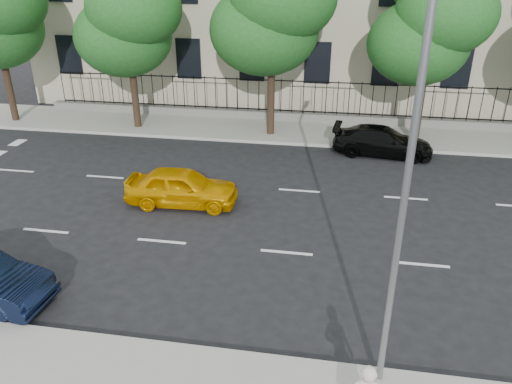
% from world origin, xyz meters
% --- Properties ---
extents(ground, '(120.00, 120.00, 0.00)m').
position_xyz_m(ground, '(0.00, 0.00, 0.00)').
color(ground, black).
rests_on(ground, ground).
extents(far_sidewalk, '(60.00, 4.00, 0.15)m').
position_xyz_m(far_sidewalk, '(0.00, 14.00, 0.07)').
color(far_sidewalk, gray).
rests_on(far_sidewalk, ground).
extents(lane_markings, '(49.60, 4.62, 0.01)m').
position_xyz_m(lane_markings, '(0.00, 4.75, 0.01)').
color(lane_markings, silver).
rests_on(lane_markings, ground).
extents(iron_fence, '(30.00, 0.50, 2.20)m').
position_xyz_m(iron_fence, '(0.00, 15.70, 0.65)').
color(iron_fence, slate).
rests_on(iron_fence, far_sidewalk).
extents(street_light, '(0.25, 3.32, 8.05)m').
position_xyz_m(street_light, '(2.50, -1.77, 5.15)').
color(street_light, slate).
rests_on(street_light, near_sidewalk).
extents(tree_b, '(5.53, 5.12, 8.97)m').
position_xyz_m(tree_b, '(-8.96, 13.36, 5.84)').
color(tree_b, '#382619').
rests_on(tree_b, far_sidewalk).
extents(tree_c, '(5.89, 5.50, 9.80)m').
position_xyz_m(tree_c, '(-1.96, 13.36, 6.41)').
color(tree_c, '#382619').
rests_on(tree_c, far_sidewalk).
extents(tree_d, '(5.34, 4.94, 8.84)m').
position_xyz_m(tree_d, '(5.04, 13.36, 5.84)').
color(tree_d, '#382619').
rests_on(tree_d, far_sidewalk).
extents(yellow_taxi, '(4.11, 1.81, 1.37)m').
position_xyz_m(yellow_taxi, '(-4.11, 5.17, 0.69)').
color(yellow_taxi, '#D88D00').
rests_on(yellow_taxi, ground).
extents(black_sedan, '(4.60, 2.22, 1.29)m').
position_xyz_m(black_sedan, '(3.34, 11.50, 0.64)').
color(black_sedan, black).
rests_on(black_sedan, ground).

